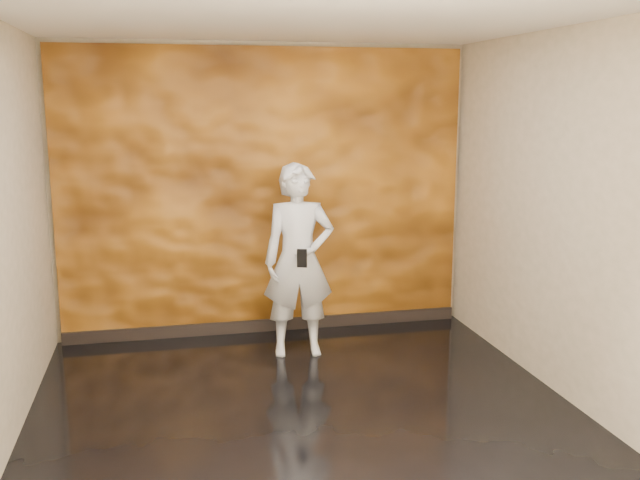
{
  "coord_description": "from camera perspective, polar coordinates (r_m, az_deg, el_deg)",
  "views": [
    {
      "loc": [
        -0.96,
        -4.82,
        2.26
      ],
      "look_at": [
        0.27,
        0.75,
        1.14
      ],
      "focal_mm": 40.0,
      "sensor_mm": 36.0,
      "label": 1
    }
  ],
  "objects": [
    {
      "name": "room",
      "position": [
        4.99,
        -1.22,
        1.2
      ],
      "size": [
        4.02,
        4.02,
        2.81
      ],
      "color": "black",
      "rests_on": "ground"
    },
    {
      "name": "baseboard",
      "position": [
        7.16,
        -4.21,
        -6.8
      ],
      "size": [
        3.9,
        0.04,
        0.12
      ],
      "primitive_type": "cube",
      "color": "black",
      "rests_on": "ground"
    },
    {
      "name": "feature_wall",
      "position": [
        6.91,
        -4.41,
        3.78
      ],
      "size": [
        3.9,
        0.06,
        2.75
      ],
      "primitive_type": "cube",
      "color": "orange",
      "rests_on": "ground"
    },
    {
      "name": "man",
      "position": [
        6.32,
        -1.71,
        -1.64
      ],
      "size": [
        0.66,
        0.46,
        1.72
      ],
      "primitive_type": "imported",
      "rotation": [
        0.0,
        0.0,
        -0.07
      ],
      "color": "#ABB1BA",
      "rests_on": "ground"
    },
    {
      "name": "phone",
      "position": [
        6.08,
        -1.45,
        -1.47
      ],
      "size": [
        0.09,
        0.05,
        0.16
      ],
      "primitive_type": "cube",
      "rotation": [
        0.0,
        0.0,
        -0.37
      ],
      "color": "black",
      "rests_on": "man"
    }
  ]
}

